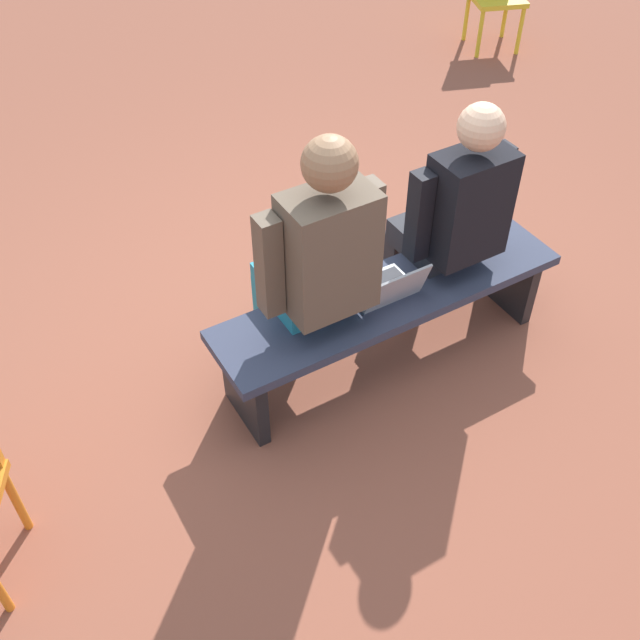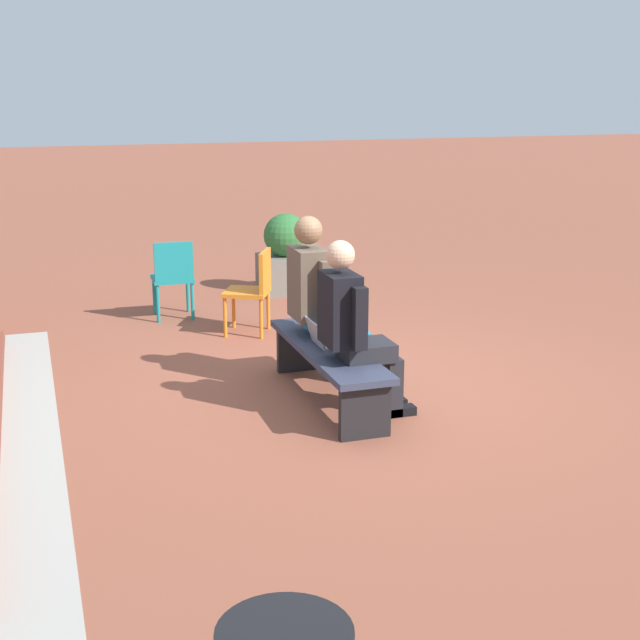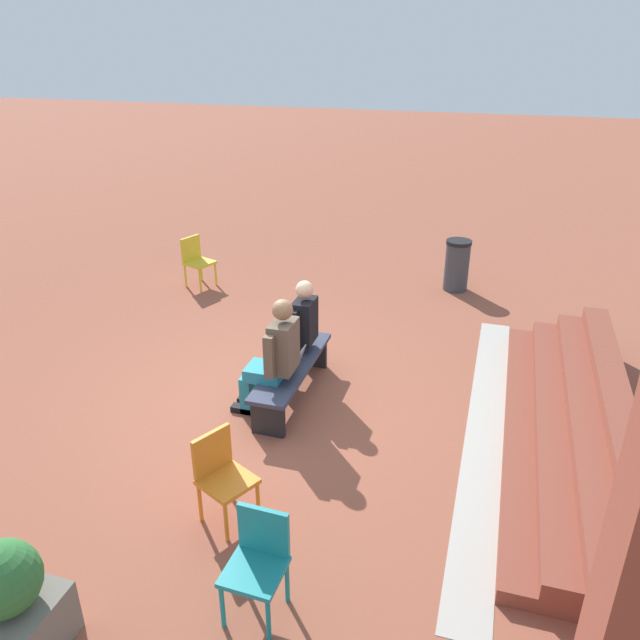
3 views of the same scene
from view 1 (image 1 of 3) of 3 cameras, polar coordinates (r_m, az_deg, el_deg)
name	(u,v)px [view 1 (image 1 of 3)]	position (r m, az deg, el deg)	size (l,w,h in m)	color
ground_plane	(325,332)	(4.04, 0.38, -0.90)	(60.00, 60.00, 0.00)	brown
bench	(389,306)	(3.68, 5.28, 1.05)	(1.80, 0.44, 0.45)	#33384C
person_student	(451,215)	(3.68, 9.93, 7.86)	(0.54, 0.69, 1.35)	#232328
person_adult	(315,261)	(3.31, -0.36, 4.52)	(0.59, 0.74, 1.42)	teal
laptop	(387,288)	(3.56, 5.09, 2.47)	(0.32, 0.29, 0.21)	#9EA0A5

